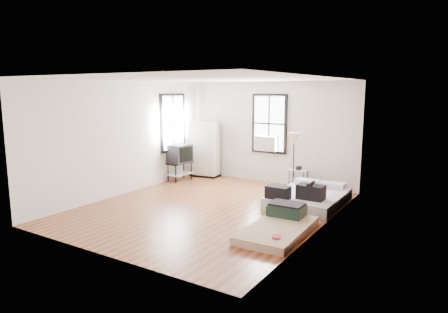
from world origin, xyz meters
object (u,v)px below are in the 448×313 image
Objects in this scene: floor_lamp at (294,142)px; tv_stand at (180,155)px; side_table at (298,174)px; mattress_bare at (280,225)px; wardrobe at (205,149)px; mattress_main at (308,197)px.

tv_stand is at bearing -172.89° from floor_lamp.
floor_lamp is at bearing -82.95° from side_table.
side_table is at bearing 104.29° from mattress_bare.
side_table is (2.94, 0.07, -0.43)m from wardrobe.
floor_lamp is 1.47× the size of tv_stand.
mattress_main is 4.02m from tv_stand.
mattress_bare is at bearing -46.88° from wardrobe.
wardrobe is (-3.87, 3.18, 0.70)m from mattress_bare.
wardrobe is at bearing 80.64° from tv_stand.
side_table is 1.06m from floor_lamp.
floor_lamp is at bearing 105.99° from mattress_bare.
wardrobe is 0.92m from tv_stand.
mattress_bare is 4.78m from tv_stand.
wardrobe reaches higher than mattress_bare.
wardrobe reaches higher than tv_stand.
floor_lamp is at bearing 131.65° from mattress_main.
mattress_bare is (0.18, -1.94, -0.05)m from mattress_main.
floor_lamp is (3.01, -0.47, 0.48)m from wardrobe.
floor_lamp reaches higher than mattress_main.
floor_lamp reaches higher than tv_stand.
wardrobe is 1.08× the size of floor_lamp.
side_table is at bearing -6.11° from wardrobe.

